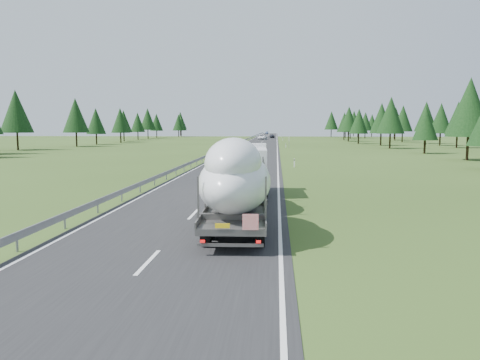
# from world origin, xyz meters

# --- Properties ---
(ground) EXTENTS (400.00, 400.00, 0.00)m
(ground) POSITION_xyz_m (0.00, 0.00, 0.00)
(ground) COLOR #2C4517
(ground) RESTS_ON ground
(road_surface) EXTENTS (10.00, 400.00, 0.02)m
(road_surface) POSITION_xyz_m (0.00, 100.00, 0.01)
(road_surface) COLOR black
(road_surface) RESTS_ON ground
(guardrail) EXTENTS (0.10, 400.00, 0.76)m
(guardrail) POSITION_xyz_m (-5.30, 99.94, 0.60)
(guardrail) COLOR slate
(guardrail) RESTS_ON ground
(marker_posts) EXTENTS (0.13, 350.08, 1.00)m
(marker_posts) POSITION_xyz_m (6.50, 155.00, 0.54)
(marker_posts) COLOR silver
(marker_posts) RESTS_ON ground
(highway_sign) EXTENTS (0.08, 0.90, 2.60)m
(highway_sign) POSITION_xyz_m (7.20, 80.00, 1.81)
(highway_sign) COLOR slate
(highway_sign) RESTS_ON ground
(tree_line_right) EXTENTS (27.17, 256.16, 12.48)m
(tree_line_right) POSITION_xyz_m (38.46, 90.76, 6.92)
(tree_line_right) COLOR black
(tree_line_right) RESTS_ON ground
(tree_line_left) EXTENTS (14.09, 255.44, 12.35)m
(tree_line_left) POSITION_xyz_m (-43.58, 99.55, 7.01)
(tree_line_left) COLOR black
(tree_line_left) RESTS_ON ground
(boat_truck) EXTENTS (3.33, 18.65, 4.25)m
(boat_truck) POSITION_xyz_m (2.53, -0.18, 2.21)
(boat_truck) COLOR silver
(boat_truck) RESTS_ON ground
(distant_van) EXTENTS (3.48, 6.53, 1.75)m
(distant_van) POSITION_xyz_m (-0.73, 146.33, 0.87)
(distant_van) COLOR white
(distant_van) RESTS_ON ground
(distant_car_dark) EXTENTS (2.26, 4.76, 1.57)m
(distant_car_dark) POSITION_xyz_m (2.63, 166.52, 0.79)
(distant_car_dark) COLOR black
(distant_car_dark) RESTS_ON ground
(distant_car_blue) EXTENTS (1.80, 4.56, 1.48)m
(distant_car_blue) POSITION_xyz_m (-1.78, 276.68, 0.74)
(distant_car_blue) COLOR #172440
(distant_car_blue) RESTS_ON ground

